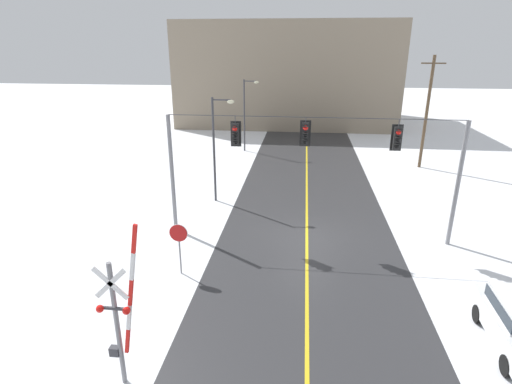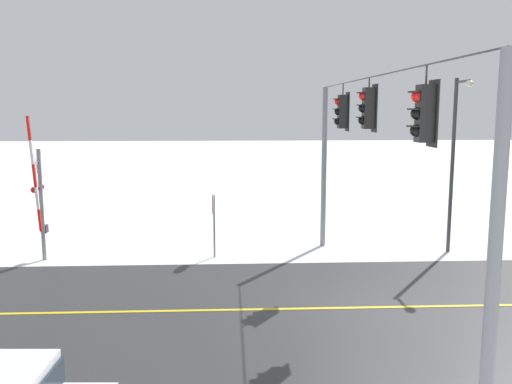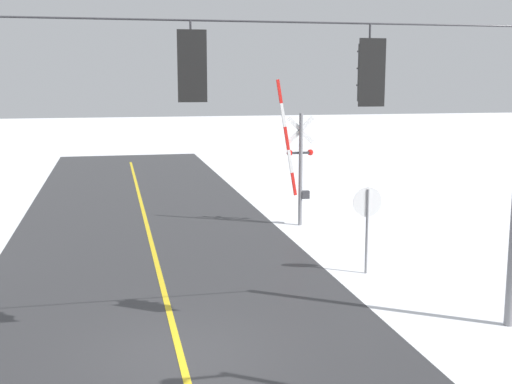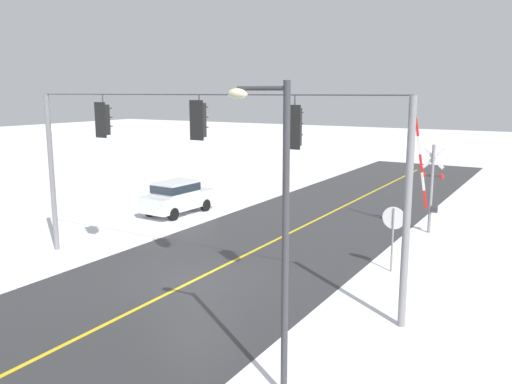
# 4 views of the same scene
# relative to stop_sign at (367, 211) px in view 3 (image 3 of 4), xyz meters

# --- Properties ---
(ground_plane) EXTENTS (160.00, 160.00, 0.00)m
(ground_plane) POSITION_rel_stop_sign_xyz_m (5.46, 4.28, -1.71)
(ground_plane) COLOR white
(signal_span) EXTENTS (14.20, 0.47, 6.22)m
(signal_span) POSITION_rel_stop_sign_xyz_m (5.45, 4.27, 2.55)
(signal_span) COLOR gray
(signal_span) RESTS_ON ground
(stop_sign) EXTENTS (0.80, 0.09, 2.35)m
(stop_sign) POSITION_rel_stop_sign_xyz_m (0.00, 0.00, 0.00)
(stop_sign) COLOR gray
(stop_sign) RESTS_ON ground
(railroad_crossing) EXTENTS (1.40, 0.31, 5.16)m
(railroad_crossing) POSITION_rel_stop_sign_xyz_m (0.17, -6.11, 0.63)
(railroad_crossing) COLOR gray
(railroad_crossing) RESTS_ON ground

